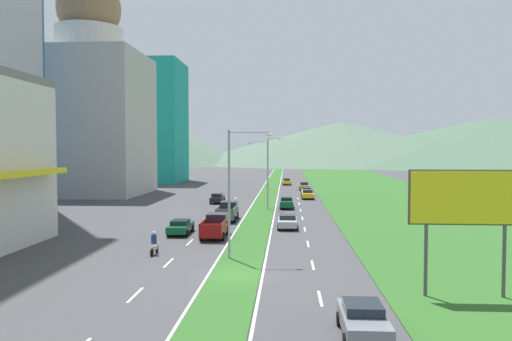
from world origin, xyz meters
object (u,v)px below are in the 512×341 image
object	(u,v)px
street_lamp_mid	(265,170)
street_lamp_far	(269,161)
billboard_roadside	(466,202)
car_4	(308,194)
pickup_truck_1	(215,226)
car_3	(304,186)
car_6	(287,182)
car_0	(363,319)
car_2	(287,202)
car_7	(217,198)
car_8	(307,191)
pickup_truck_0	(228,212)
car_1	(181,227)
car_5	(287,221)
motorcycle_rider	(154,245)
street_lamp_near	(234,185)

from	to	relation	value
street_lamp_mid	street_lamp_far	xyz separation A→B (m)	(-0.49, 29.32, 0.50)
billboard_roadside	car_4	distance (m)	52.96
street_lamp_mid	pickup_truck_1	size ratio (longest dim) A/B	1.70
car_3	car_6	world-z (taller)	car_3
street_lamp_far	car_0	xyz separation A→B (m)	(6.66, -73.26, -5.03)
street_lamp_far	billboard_roadside	size ratio (longest dim) A/B	1.46
billboard_roadside	car_2	size ratio (longest dim) A/B	1.51
car_3	car_7	bearing A→B (deg)	-30.22
car_2	car_0	bearing A→B (deg)	4.18
car_6	car_7	size ratio (longest dim) A/B	1.06
car_3	pickup_truck_1	bearing A→B (deg)	-10.98
car_6	car_7	xyz separation A→B (m)	(-10.29, -37.65, 0.02)
car_8	pickup_truck_0	size ratio (longest dim) A/B	0.74
billboard_roadside	car_6	bearing A→B (deg)	96.66
street_lamp_far	pickup_truck_1	bearing A→B (deg)	-93.69
car_1	car_3	world-z (taller)	car_3
car_5	pickup_truck_0	distance (m)	8.64
pickup_truck_1	motorcycle_rider	xyz separation A→B (m)	(-3.56, -7.81, -0.24)
street_lamp_far	car_8	bearing A→B (deg)	-52.64
car_5	car_0	bearing A→B (deg)	6.42
billboard_roadside	car_2	bearing A→B (deg)	103.73
car_0	car_1	xyz separation A→B (m)	(-13.36, 24.70, -0.04)
street_lamp_mid	pickup_truck_0	xyz separation A→B (m)	(-3.82, -9.94, -4.30)
car_5	car_8	world-z (taller)	car_5
car_0	car_5	distance (m)	28.82
pickup_truck_0	car_1	bearing A→B (deg)	160.07
car_4	pickup_truck_1	size ratio (longest dim) A/B	0.79
street_lamp_near	pickup_truck_0	world-z (taller)	street_lamp_near
billboard_roadside	pickup_truck_1	xyz separation A→B (m)	(-16.23, 17.51, -4.25)
street_lamp_mid	car_3	world-z (taller)	street_lamp_mid
car_2	car_4	distance (m)	13.20
car_2	pickup_truck_1	world-z (taller)	pickup_truck_1
street_lamp_mid	car_6	world-z (taller)	street_lamp_mid
street_lamp_far	car_4	size ratio (longest dim) A/B	2.41
billboard_roadside	pickup_truck_0	distance (m)	32.76
car_5	motorcycle_rider	world-z (taller)	motorcycle_rider
car_8	car_2	bearing A→B (deg)	-10.47
car_5	pickup_truck_1	bearing A→B (deg)	-52.00
car_6	car_7	bearing A→B (deg)	-15.29
street_lamp_mid	car_8	size ratio (longest dim) A/B	2.28
car_4	street_lamp_mid	bearing A→B (deg)	-23.44
street_lamp_mid	street_lamp_far	distance (m)	29.33
pickup_truck_1	car_6	bearing A→B (deg)	-5.72
pickup_truck_0	pickup_truck_1	xyz separation A→B (m)	(0.12, -10.56, 0.00)
street_lamp_mid	car_0	xyz separation A→B (m)	(6.17, -43.94, -4.53)
car_3	car_5	bearing A→B (deg)	-4.09
billboard_roadside	car_7	size ratio (longest dim) A/B	1.59
car_8	car_4	bearing A→B (deg)	-0.71
car_0	car_1	distance (m)	28.08
car_6	pickup_truck_0	distance (m)	55.27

